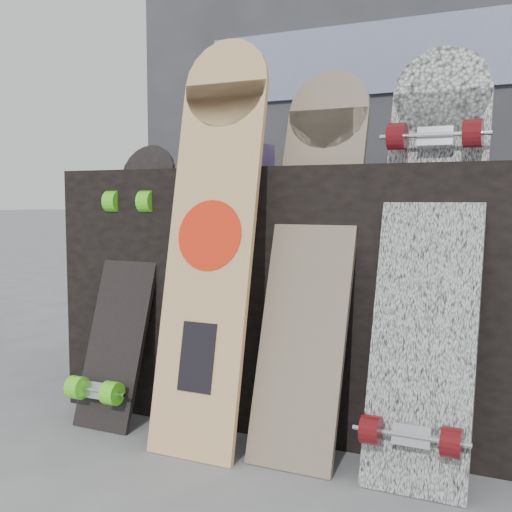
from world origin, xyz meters
The scene contains 10 objects.
ground centered at (0.00, 0.00, 0.00)m, with size 60.00×60.00×0.00m, color slate.
vendor_table centered at (0.00, 0.50, 0.40)m, with size 1.60×0.60×0.80m, color black.
booth centered at (0.00, 1.35, 1.10)m, with size 2.40×0.22×2.20m.
merch_box_purple centered at (-0.33, 0.61, 0.85)m, with size 0.18×0.12×0.10m, color #4F3976.
merch_box_small centered at (0.45, 0.54, 0.86)m, with size 0.14×0.14×0.12m, color #4F3976.
merch_box_flat centered at (-0.04, 0.58, 0.83)m, with size 0.22×0.10×0.06m, color #D1B78C.
longboard_geisha centered at (-0.17, 0.10, 0.62)m, with size 0.27×0.27×1.17m.
longboard_celtic centered at (0.10, 0.19, 0.57)m, with size 0.24×0.35×1.08m.
longboard_cascadia centered at (0.42, 0.16, 0.58)m, with size 0.26×0.38×1.12m.
skateboard_dark centered at (-0.53, 0.17, 0.46)m, with size 0.20×0.37×0.89m.
Camera 1 is at (0.73, -1.48, 0.71)m, focal length 45.00 mm.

